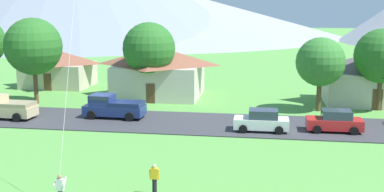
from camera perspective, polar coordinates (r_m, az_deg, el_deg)
name	(u,v)px	position (r m, az deg, el deg)	size (l,w,h in m)	color
road_strip	(214,124)	(39.44, 2.67, -3.34)	(160.00, 7.60, 0.08)	#38383D
mountain_east_ridge	(127,6)	(162.15, -7.77, 10.59)	(138.45, 138.45, 18.47)	#8E939E
house_leftmost	(371,77)	(50.60, 20.60, 2.09)	(9.57, 7.24, 5.03)	beige
house_left_center	(159,71)	(51.10, -4.00, 3.02)	(9.56, 8.31, 5.32)	beige
house_right_center	(58,68)	(59.52, -15.68, 3.26)	(8.15, 6.61, 4.36)	beige
tree_near_left	(149,49)	(48.33, -5.16, 5.64)	(5.31, 5.31, 8.02)	brown
tree_left_of_center	(320,62)	(45.14, 15.10, 3.95)	(4.48, 4.48, 6.83)	brown
tree_center	(33,47)	(49.33, -18.43, 5.63)	(5.60, 5.60, 8.50)	brown
tree_right_of_center	(382,56)	(47.15, 21.75, 4.45)	(5.01, 5.01, 7.60)	brown
parked_car_red_west_end	(335,121)	(38.38, 16.69, -2.92)	(4.21, 2.09, 1.68)	red
parked_car_white_mid_east	(262,121)	(37.32, 8.33, -2.95)	(4.22, 2.12, 1.68)	white
pickup_truck_navy_west_side	(113,106)	(41.76, -9.44, -1.24)	(5.29, 2.51, 1.99)	navy
pickup_truck_sand_east_side	(4,107)	(44.07, -21.60, -1.23)	(5.28, 2.49, 1.99)	#C6B284
watcher_person	(154,179)	(25.01, -4.51, -9.83)	(0.56, 0.24, 1.68)	black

